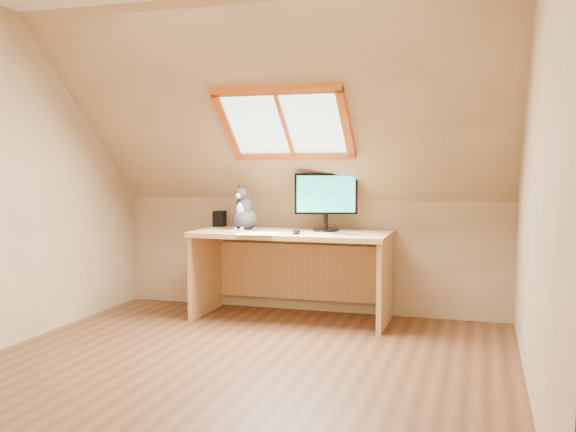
% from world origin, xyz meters
% --- Properties ---
extents(ground, '(3.50, 3.50, 0.00)m').
position_xyz_m(ground, '(0.00, 0.00, 0.00)').
color(ground, brown).
rests_on(ground, ground).
extents(room_shell, '(3.52, 3.52, 2.41)m').
position_xyz_m(room_shell, '(0.00, -0.09, 1.43)').
color(room_shell, tan).
rests_on(room_shell, ground).
extents(desk, '(1.64, 0.72, 0.75)m').
position_xyz_m(desk, '(-0.05, 1.45, 0.52)').
color(desk, '#DAB367').
rests_on(desk, ground).
extents(monitor, '(0.52, 0.22, 0.49)m').
position_xyz_m(monitor, '(0.22, 1.49, 1.03)').
color(monitor, black).
rests_on(monitor, desk).
extents(cat, '(0.27, 0.30, 0.40)m').
position_xyz_m(cat, '(-0.47, 1.39, 0.89)').
color(cat, '#393432').
rests_on(cat, desk).
extents(desk_speaker, '(0.10, 0.10, 0.14)m').
position_xyz_m(desk_speaker, '(-0.81, 1.63, 0.82)').
color(desk_speaker, black).
rests_on(desk_speaker, desk).
extents(graphics_tablet, '(0.30, 0.25, 0.01)m').
position_xyz_m(graphics_tablet, '(-0.44, 1.19, 0.75)').
color(graphics_tablet, '#B2B2B7').
rests_on(graphics_tablet, desk).
extents(mouse, '(0.07, 0.12, 0.03)m').
position_xyz_m(mouse, '(0.05, 1.18, 0.76)').
color(mouse, black).
rests_on(mouse, desk).
extents(papers, '(0.35, 0.30, 0.01)m').
position_xyz_m(papers, '(-0.18, 1.12, 0.75)').
color(papers, white).
rests_on(papers, desk).
extents(cables, '(0.51, 0.26, 0.01)m').
position_xyz_m(cables, '(0.34, 1.26, 0.75)').
color(cables, silver).
rests_on(cables, desk).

